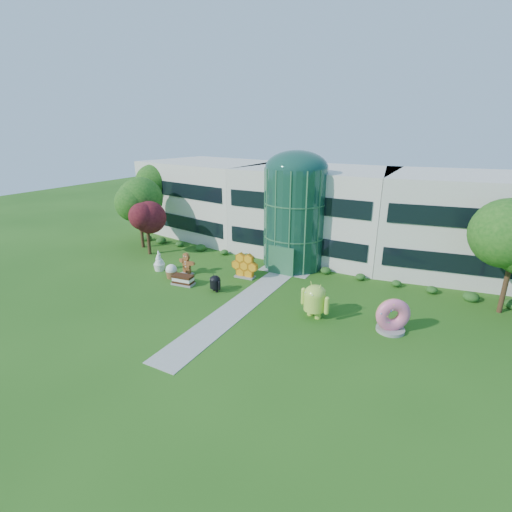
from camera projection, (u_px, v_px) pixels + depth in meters
The scene contains 14 objects.
ground at pixel (231, 313), 28.31m from camera, with size 140.00×140.00×0.00m, color #215114.
building at pixel (316, 210), 41.72m from camera, with size 46.00×15.00×9.30m, color beige, non-canonical shape.
atrium at pixel (295, 218), 36.66m from camera, with size 6.00×6.00×9.80m, color #194738.
walkway at pixel (244, 302), 29.96m from camera, with size 2.40×20.00×0.04m, color #9E9E93.
tree_red at pixel (147, 228), 40.59m from camera, with size 4.00×4.00×6.00m, color #3F0C14, non-canonical shape.
trees_backdrop at pixel (298, 223), 37.72m from camera, with size 52.00×8.00×8.40m, color #164B12, non-canonical shape.
android_green at pixel (315, 298), 27.27m from camera, with size 2.64×1.76×2.99m, color #AAD343, non-canonical shape.
android_black at pixel (215, 282), 31.78m from camera, with size 1.50×1.01×1.71m, color black, non-canonical shape.
donut at pixel (392, 315), 25.38m from camera, with size 2.42×1.16×2.51m, color #DC536F, non-canonical shape.
gingerbread at pixel (187, 263), 35.57m from camera, with size 2.34×0.90×2.16m, color brown, non-canonical shape.
ice_cream_sandwich at pixel (183, 280), 33.30m from camera, with size 2.04×1.02×0.91m, color black, non-canonical shape.
honeycomb at pixel (245, 267), 34.69m from camera, with size 2.77×0.99×2.17m, color #FFA419, non-canonical shape.
froyo at pixel (159, 260), 36.49m from camera, with size 1.19×1.19×2.04m, color white, non-canonical shape.
cupcake at pixel (171, 271), 34.69m from camera, with size 1.14×1.14×1.37m, color white, non-canonical shape.
Camera 1 is at (13.85, -21.31, 13.35)m, focal length 26.00 mm.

